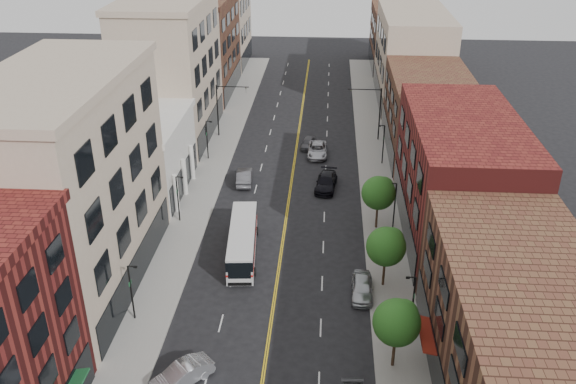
% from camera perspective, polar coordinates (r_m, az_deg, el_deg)
% --- Properties ---
extents(sidewalk_left, '(4.00, 110.00, 0.15)m').
position_cam_1_polar(sidewalk_left, '(73.77, -7.41, 1.51)').
color(sidewalk_left, gray).
rests_on(sidewalk_left, ground).
extents(sidewalk_right, '(4.00, 110.00, 0.15)m').
position_cam_1_polar(sidewalk_right, '(72.67, 8.26, 1.04)').
color(sidewalk_right, gray).
rests_on(sidewalk_right, ground).
extents(bldg_l_tanoffice, '(10.00, 22.00, 18.00)m').
position_cam_1_polar(bldg_l_tanoffice, '(53.09, -19.83, 0.18)').
color(bldg_l_tanoffice, tan).
rests_on(bldg_l_tanoffice, ground).
extents(bldg_l_white, '(10.00, 14.00, 8.00)m').
position_cam_1_polar(bldg_l_white, '(70.36, -13.81, 3.14)').
color(bldg_l_white, silver).
rests_on(bldg_l_white, ground).
extents(bldg_l_far_a, '(10.00, 20.00, 18.00)m').
position_cam_1_polar(bldg_l_far_a, '(84.09, -10.90, 10.97)').
color(bldg_l_far_a, tan).
rests_on(bldg_l_far_a, ground).
extents(bldg_l_far_b, '(10.00, 20.00, 15.00)m').
position_cam_1_polar(bldg_l_far_b, '(103.30, -8.14, 13.27)').
color(bldg_l_far_b, brown).
rests_on(bldg_l_far_b, ground).
extents(bldg_l_far_c, '(10.00, 16.00, 20.00)m').
position_cam_1_polar(bldg_l_far_c, '(120.08, -6.48, 16.49)').
color(bldg_l_far_c, tan).
rests_on(bldg_l_far_c, ground).
extents(bldg_r_near, '(10.00, 26.00, 10.00)m').
position_cam_1_polar(bldg_r_near, '(42.25, 21.50, -14.16)').
color(bldg_r_near, brown).
rests_on(bldg_r_near, ground).
extents(bldg_r_mid, '(10.00, 22.00, 12.00)m').
position_cam_1_polar(bldg_r_mid, '(61.33, 15.77, 1.32)').
color(bldg_r_mid, '#591817').
rests_on(bldg_r_mid, ground).
extents(bldg_r_far_a, '(10.00, 20.00, 10.00)m').
position_cam_1_polar(bldg_r_far_a, '(80.83, 13.05, 7.12)').
color(bldg_r_far_a, brown).
rests_on(bldg_r_far_a, ground).
extents(bldg_r_far_b, '(10.00, 22.00, 14.00)m').
position_cam_1_polar(bldg_r_far_b, '(100.16, 11.52, 12.28)').
color(bldg_r_far_b, tan).
rests_on(bldg_r_far_b, ground).
extents(bldg_r_far_c, '(10.00, 18.00, 11.00)m').
position_cam_1_polar(bldg_r_far_c, '(119.82, 10.37, 14.01)').
color(bldg_r_far_c, brown).
rests_on(bldg_r_far_c, ground).
extents(tree_r_1, '(3.40, 3.40, 5.59)m').
position_cam_1_polar(tree_r_1, '(44.22, 10.25, -11.79)').
color(tree_r_1, black).
rests_on(tree_r_1, sidewalk_right).
extents(tree_r_2, '(3.40, 3.40, 5.59)m').
position_cam_1_polar(tree_r_2, '(52.36, 9.25, -4.95)').
color(tree_r_2, black).
rests_on(tree_r_2, sidewalk_right).
extents(tree_r_3, '(3.40, 3.40, 5.59)m').
position_cam_1_polar(tree_r_3, '(61.06, 8.55, 0.01)').
color(tree_r_3, black).
rests_on(tree_r_3, sidewalk_right).
extents(lamp_l_1, '(0.81, 0.55, 5.05)m').
position_cam_1_polar(lamp_l_1, '(50.01, -14.44, -8.81)').
color(lamp_l_1, black).
rests_on(lamp_l_1, sidewalk_left).
extents(lamp_l_2, '(0.81, 0.55, 5.05)m').
position_cam_1_polar(lamp_l_2, '(63.10, -10.24, -0.38)').
color(lamp_l_2, black).
rests_on(lamp_l_2, sidewalk_left).
extents(lamp_l_3, '(0.81, 0.55, 5.05)m').
position_cam_1_polar(lamp_l_3, '(77.29, -7.56, 5.06)').
color(lamp_l_3, black).
rests_on(lamp_l_3, sidewalk_left).
extents(lamp_r_1, '(0.81, 0.55, 5.05)m').
position_cam_1_polar(lamp_r_1, '(48.21, 11.58, -9.96)').
color(lamp_r_1, black).
rests_on(lamp_r_1, sidewalk_right).
extents(lamp_r_2, '(0.81, 0.55, 5.05)m').
position_cam_1_polar(lamp_r_2, '(61.68, 9.93, -1.02)').
color(lamp_r_2, black).
rests_on(lamp_r_2, sidewalk_right).
extents(lamp_r_3, '(0.81, 0.55, 5.05)m').
position_cam_1_polar(lamp_r_3, '(76.14, 8.89, 4.62)').
color(lamp_r_3, black).
rests_on(lamp_r_3, sidewalk_right).
extents(signal_mast_left, '(4.49, 0.18, 7.20)m').
position_cam_1_polar(signal_mast_left, '(83.95, -6.14, 8.15)').
color(signal_mast_left, black).
rests_on(signal_mast_left, sidewalk_left).
extents(signal_mast_right, '(4.49, 0.18, 7.20)m').
position_cam_1_polar(signal_mast_right, '(82.96, 8.11, 7.81)').
color(signal_mast_right, black).
rests_on(signal_mast_right, sidewalk_right).
extents(city_bus, '(3.29, 11.01, 2.79)m').
position_cam_1_polar(city_bus, '(57.44, -4.27, -4.46)').
color(city_bus, silver).
rests_on(city_bus, ground).
extents(car_angle_b, '(4.45, 4.41, 1.53)m').
position_cam_1_polar(car_angle_b, '(45.11, -9.90, -16.49)').
color(car_angle_b, silver).
rests_on(car_angle_b, ground).
extents(car_parked_far, '(1.96, 4.61, 1.56)m').
position_cam_1_polar(car_parked_far, '(52.78, 6.94, -8.86)').
color(car_parked_far, '#ACB0B4').
rests_on(car_parked_far, ground).
extents(car_lane_behind, '(2.15, 5.03, 1.61)m').
position_cam_1_polar(car_lane_behind, '(71.40, -4.12, 1.43)').
color(car_lane_behind, '#4E4E53').
rests_on(car_lane_behind, ground).
extents(car_lane_a, '(2.82, 5.68, 1.59)m').
position_cam_1_polar(car_lane_a, '(70.08, 3.59, 0.92)').
color(car_lane_a, black).
rests_on(car_lane_a, ground).
extents(car_lane_b, '(2.56, 5.48, 1.52)m').
position_cam_1_polar(car_lane_b, '(78.81, 2.76, 3.97)').
color(car_lane_b, '#B3B4BB').
rests_on(car_lane_b, ground).
extents(car_lane_c, '(2.09, 4.07, 1.33)m').
position_cam_1_polar(car_lane_c, '(81.14, 1.90, 4.61)').
color(car_lane_c, '#4A4A4E').
rests_on(car_lane_c, ground).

